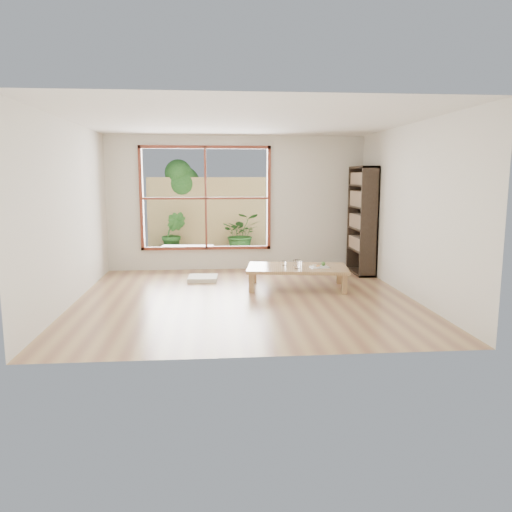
{
  "coord_description": "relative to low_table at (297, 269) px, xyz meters",
  "views": [
    {
      "loc": [
        -0.47,
        -7.32,
        1.81
      ],
      "look_at": [
        0.22,
        0.58,
        0.55
      ],
      "focal_mm": 35.0,
      "sensor_mm": 36.0,
      "label": 1
    }
  ],
  "objects": [
    {
      "name": "ground",
      "position": [
        -0.9,
        -0.63,
        -0.31
      ],
      "size": [
        5.0,
        5.0,
        0.0
      ],
      "primitive_type": "plane",
      "color": "tan",
      "rests_on": "ground"
    },
    {
      "name": "low_table",
      "position": [
        0.0,
        0.0,
        0.0
      ],
      "size": [
        1.74,
        1.13,
        0.36
      ],
      "rotation": [
        0.0,
        0.0,
        -0.14
      ],
      "color": "#A98051",
      "rests_on": "ground"
    },
    {
      "name": "floor_cushion",
      "position": [
        -1.56,
        0.74,
        -0.28
      ],
      "size": [
        0.53,
        0.53,
        0.07
      ],
      "primitive_type": "cube",
      "rotation": [
        0.0,
        0.0,
        -0.06
      ],
      "color": "silver",
      "rests_on": "ground"
    },
    {
      "name": "bookshelf",
      "position": [
        1.42,
        1.16,
        0.69
      ],
      "size": [
        0.32,
        0.9,
        2.0
      ],
      "primitive_type": "cube",
      "color": "#30251A",
      "rests_on": "ground"
    },
    {
      "name": "glass_tall",
      "position": [
        -0.03,
        -0.17,
        0.12
      ],
      "size": [
        0.08,
        0.08,
        0.15
      ],
      "primitive_type": "cylinder",
      "color": "silver",
      "rests_on": "low_table"
    },
    {
      "name": "glass_mid",
      "position": [
        0.05,
        0.07,
        0.09
      ],
      "size": [
        0.07,
        0.07,
        0.1
      ],
      "primitive_type": "cylinder",
      "color": "silver",
      "rests_on": "low_table"
    },
    {
      "name": "glass_short",
      "position": [
        -0.01,
        0.12,
        0.09
      ],
      "size": [
        0.07,
        0.07,
        0.09
      ],
      "primitive_type": "cylinder",
      "color": "silver",
      "rests_on": "low_table"
    },
    {
      "name": "glass_small",
      "position": [
        -0.2,
        0.12,
        0.09
      ],
      "size": [
        0.07,
        0.07,
        0.09
      ],
      "primitive_type": "cylinder",
      "color": "silver",
      "rests_on": "low_table"
    },
    {
      "name": "food_tray",
      "position": [
        0.36,
        -0.1,
        0.06
      ],
      "size": [
        0.31,
        0.24,
        0.09
      ],
      "rotation": [
        0.0,
        0.0,
        0.12
      ],
      "color": "white",
      "rests_on": "low_table"
    },
    {
      "name": "deck",
      "position": [
        -1.5,
        2.93,
        -0.31
      ],
      "size": [
        2.8,
        2.0,
        0.05
      ],
      "primitive_type": "cube",
      "color": "#352C26",
      "rests_on": "ground"
    },
    {
      "name": "garden_bench",
      "position": [
        -1.9,
        2.59,
        -0.0
      ],
      "size": [
        1.11,
        0.39,
        0.34
      ],
      "rotation": [
        0.0,
        0.0,
        -0.07
      ],
      "color": "#30251A",
      "rests_on": "deck"
    },
    {
      "name": "bamboo_fence",
      "position": [
        -1.5,
        3.93,
        0.59
      ],
      "size": [
        2.8,
        0.06,
        1.8
      ],
      "primitive_type": "cube",
      "color": "tan",
      "rests_on": "ground"
    },
    {
      "name": "shrub_right",
      "position": [
        -0.71,
        3.54,
        0.2
      ],
      "size": [
        0.87,
        0.76,
        0.97
      ],
      "primitive_type": "imported",
      "rotation": [
        0.0,
        0.0,
        0.0
      ],
      "color": "#316224",
      "rests_on": "deck"
    },
    {
      "name": "shrub_left",
      "position": [
        -2.27,
        3.52,
        0.21
      ],
      "size": [
        0.59,
        0.5,
        1.0
      ],
      "primitive_type": "imported",
      "rotation": [
        0.0,
        0.0,
        -0.1
      ],
      "color": "#316224",
      "rests_on": "deck"
    },
    {
      "name": "garden_tree",
      "position": [
        -2.18,
        4.23,
        1.31
      ],
      "size": [
        1.04,
        0.85,
        2.22
      ],
      "color": "#4C3D2D",
      "rests_on": "ground"
    }
  ]
}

